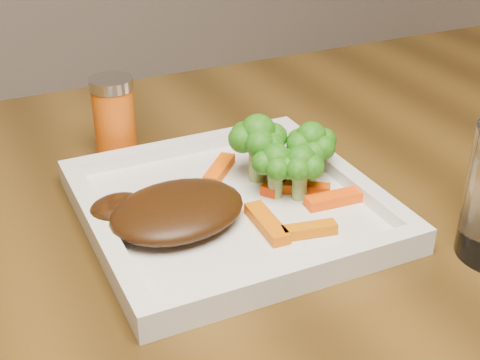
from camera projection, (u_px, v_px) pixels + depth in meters
name	position (u px, v px, depth m)	size (l,w,h in m)	color
plate	(231.00, 210.00, 0.64)	(0.27, 0.27, 0.01)	white
steak	(178.00, 210.00, 0.60)	(0.13, 0.10, 0.03)	#391D08
broccoli_0	(258.00, 148.00, 0.67)	(0.07, 0.07, 0.07)	#267613
broccoli_1	(310.00, 150.00, 0.67)	(0.06, 0.06, 0.06)	#126E14
broccoli_2	(300.00, 171.00, 0.64)	(0.05, 0.05, 0.06)	#1D6C12
broccoli_3	(276.00, 168.00, 0.64)	(0.05, 0.05, 0.06)	#147815
carrot_0	(309.00, 230.00, 0.59)	(0.05, 0.01, 0.01)	#D36603
carrot_1	(336.00, 198.00, 0.64)	(0.06, 0.02, 0.01)	#FF4C04
carrot_2	(267.00, 223.00, 0.60)	(0.06, 0.02, 0.01)	#DB6003
carrot_3	(301.00, 161.00, 0.71)	(0.06, 0.02, 0.01)	#FF2304
carrot_4	(219.00, 169.00, 0.69)	(0.06, 0.02, 0.01)	#FF5B04
carrot_5	(305.00, 188.00, 0.66)	(0.05, 0.01, 0.01)	#E94603
carrot_6	(282.00, 180.00, 0.67)	(0.06, 0.02, 0.01)	red
spice_shaker	(114.00, 118.00, 0.74)	(0.05, 0.05, 0.09)	#CD510B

